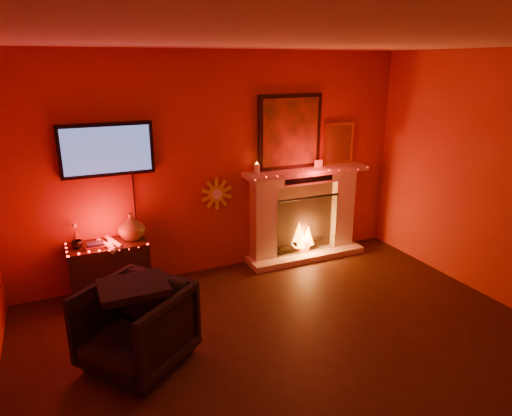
{
  "coord_description": "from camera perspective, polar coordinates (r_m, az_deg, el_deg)",
  "views": [
    {
      "loc": [
        -1.84,
        -2.66,
        2.55
      ],
      "look_at": [
        0.13,
        1.7,
        1.02
      ],
      "focal_mm": 32.0,
      "sensor_mm": 36.0,
      "label": 1
    }
  ],
  "objects": [
    {
      "name": "room",
      "position": [
        3.45,
        9.67,
        -2.86
      ],
      "size": [
        5.0,
        5.0,
        5.0
      ],
      "color": "black",
      "rests_on": "ground"
    },
    {
      "name": "fireplace",
      "position": [
        6.14,
        5.95,
        0.35
      ],
      "size": [
        1.72,
        0.4,
        2.18
      ],
      "color": "beige",
      "rests_on": "floor"
    },
    {
      "name": "tv",
      "position": [
        5.22,
        -18.13,
        6.91
      ],
      "size": [
        1.0,
        0.07,
        1.24
      ],
      "color": "black",
      "rests_on": "room"
    },
    {
      "name": "sunburst_clock",
      "position": [
        5.66,
        -4.93,
        1.78
      ],
      "size": [
        0.4,
        0.03,
        0.4
      ],
      "color": "yellow",
      "rests_on": "room"
    },
    {
      "name": "console_table",
      "position": [
        5.4,
        -17.62,
        -6.84
      ],
      "size": [
        0.85,
        0.54,
        0.95
      ],
      "color": "black",
      "rests_on": "floor"
    },
    {
      "name": "armchair",
      "position": [
        4.2,
        -14.79,
        -14.14
      ],
      "size": [
        1.14,
        1.13,
        0.75
      ],
      "primitive_type": "imported",
      "rotation": [
        0.0,
        0.0,
        -0.91
      ],
      "color": "black",
      "rests_on": "floor"
    }
  ]
}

